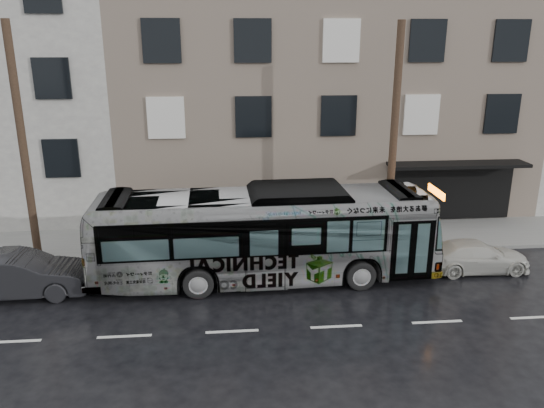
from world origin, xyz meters
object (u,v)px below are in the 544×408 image
Objects in this scene: sign_post at (414,220)px; bus at (264,235)px; dark_sedan at (19,275)px; white_sedan at (476,256)px; utility_pole_rear at (23,147)px; utility_pole_front at (393,141)px.

bus is (-6.34, -2.16, 0.38)m from sign_post.
dark_sedan is at bearing -169.43° from sign_post.
white_sedan is at bearing -91.36° from bus.
utility_pole_rear is 2.24× the size of white_sedan.
utility_pole_front reaches higher than bus.
utility_pole_front is 5.40m from white_sedan.
utility_pole_front is 14.00m from utility_pole_rear.
utility_pole_rear reaches higher than sign_post.
white_sedan is at bearing -51.14° from sign_post.
dark_sedan is at bearing -83.73° from utility_pole_rear.
sign_post is at bearing 38.69° from white_sedan.
sign_post is 15.06m from dark_sedan.
white_sedan is (2.83, -2.14, -4.07)m from utility_pole_front.
utility_pole_rear is (-14.00, 0.00, 0.00)m from utility_pole_front.
sign_post is at bearing -72.68° from bus.
utility_pole_rear is 3.75× the size of sign_post.
utility_pole_front is at bearing -81.03° from dark_sedan.
sign_post is 0.19× the size of bus.
utility_pole_rear is 15.46m from sign_post.
sign_post reaches higher than dark_sedan.
utility_pole_front reaches higher than dark_sedan.
bus is (-5.24, -2.16, -2.92)m from utility_pole_front.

